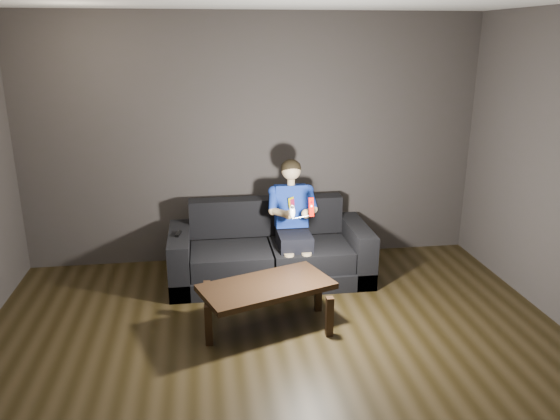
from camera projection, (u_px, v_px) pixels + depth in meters
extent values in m
plane|color=black|center=(290.00, 384.00, 4.00)|extent=(5.00, 5.00, 0.00)
cube|color=#3C3833|center=(254.00, 141.00, 5.95)|extent=(5.00, 0.04, 2.70)
cube|color=black|center=(270.00, 271.00, 5.72)|extent=(2.05, 0.88, 0.18)
cube|color=black|center=(231.00, 259.00, 5.51)|extent=(0.80, 0.62, 0.21)
cube|color=black|center=(311.00, 255.00, 5.62)|extent=(0.80, 0.62, 0.21)
cube|color=black|center=(266.00, 216.00, 5.88)|extent=(1.64, 0.20, 0.40)
cube|color=black|center=(180.00, 259.00, 5.53)|extent=(0.20, 0.88, 0.56)
cube|color=black|center=(356.00, 250.00, 5.78)|extent=(0.20, 0.88, 0.56)
cube|color=black|center=(294.00, 240.00, 5.52)|extent=(0.33, 0.42, 0.15)
cube|color=navy|center=(291.00, 206.00, 5.64)|extent=(0.33, 0.23, 0.46)
cube|color=#FFDE03|center=(292.00, 202.00, 5.53)|extent=(0.10, 0.10, 0.11)
cube|color=#CF1B46|center=(292.00, 202.00, 5.53)|extent=(0.07, 0.07, 0.07)
cylinder|color=#DCB884|center=(291.00, 182.00, 5.57)|extent=(0.08, 0.08, 0.07)
sphere|color=#DCB884|center=(291.00, 170.00, 5.53)|extent=(0.20, 0.20, 0.20)
ellipsoid|color=black|center=(291.00, 168.00, 5.53)|extent=(0.21, 0.21, 0.18)
cylinder|color=navy|center=(272.00, 201.00, 5.52)|extent=(0.09, 0.25, 0.21)
cylinder|color=navy|center=(312.00, 199.00, 5.58)|extent=(0.09, 0.25, 0.21)
cylinder|color=#DCB884|center=(281.00, 211.00, 5.38)|extent=(0.15, 0.26, 0.11)
cylinder|color=#DCB884|center=(310.00, 209.00, 5.42)|extent=(0.15, 0.26, 0.11)
sphere|color=#DCB884|center=(288.00, 215.00, 5.29)|extent=(0.09, 0.09, 0.09)
sphere|color=#DCB884|center=(306.00, 214.00, 5.32)|extent=(0.09, 0.09, 0.09)
cylinder|color=#DCB884|center=(289.00, 271.00, 5.38)|extent=(0.10, 0.10, 0.37)
cylinder|color=#DCB884|center=(306.00, 270.00, 5.40)|extent=(0.10, 0.10, 0.37)
cube|color=#D40900|center=(311.00, 207.00, 5.05)|extent=(0.05, 0.07, 0.18)
cube|color=#77000A|center=(312.00, 202.00, 5.02)|extent=(0.03, 0.01, 0.03)
cylinder|color=white|center=(311.00, 209.00, 5.04)|extent=(0.02, 0.01, 0.02)
ellipsoid|color=white|center=(292.00, 212.00, 5.04)|extent=(0.06, 0.08, 0.14)
cylinder|color=black|center=(293.00, 207.00, 5.00)|extent=(0.02, 0.01, 0.02)
cube|color=black|center=(178.00, 234.00, 5.40)|extent=(0.06, 0.14, 0.03)
cube|color=black|center=(178.00, 231.00, 5.44)|extent=(0.02, 0.02, 0.00)
cube|color=black|center=(266.00, 287.00, 4.69)|extent=(1.24, 0.90, 0.05)
cube|color=black|center=(209.00, 325.00, 4.47)|extent=(0.06, 0.06, 0.36)
cube|color=black|center=(329.00, 317.00, 4.60)|extent=(0.06, 0.06, 0.36)
cube|color=black|center=(208.00, 300.00, 4.90)|extent=(0.06, 0.06, 0.36)
cube|color=black|center=(318.00, 293.00, 5.04)|extent=(0.06, 0.06, 0.36)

